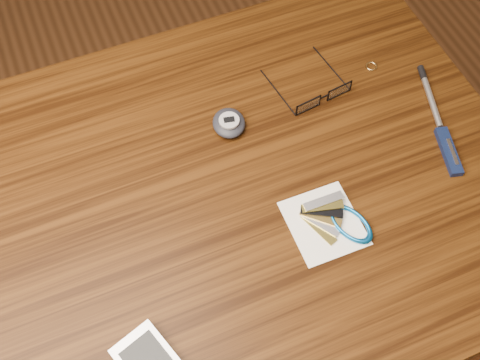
{
  "coord_description": "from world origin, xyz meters",
  "views": [
    {
      "loc": [
        -0.11,
        -0.42,
        1.53
      ],
      "look_at": [
        0.07,
        0.01,
        0.76
      ],
      "focal_mm": 45.0,
      "sensor_mm": 36.0,
      "label": 1
    }
  ],
  "objects_px": {
    "desk": "(204,231)",
    "eyeglasses": "(321,96)",
    "notepad_keys": "(336,222)",
    "silver_pen": "(428,91)",
    "pocket_knife": "(449,151)",
    "pedometer": "(229,123)"
  },
  "relations": [
    {
      "from": "pedometer",
      "to": "pocket_knife",
      "type": "height_order",
      "value": "pedometer"
    },
    {
      "from": "desk",
      "to": "eyeglasses",
      "type": "relative_size",
      "value": 7.99
    },
    {
      "from": "notepad_keys",
      "to": "desk",
      "type": "bearing_deg",
      "value": 146.89
    },
    {
      "from": "pocket_knife",
      "to": "notepad_keys",
      "type": "bearing_deg",
      "value": -169.15
    },
    {
      "from": "silver_pen",
      "to": "desk",
      "type": "bearing_deg",
      "value": -173.66
    },
    {
      "from": "pedometer",
      "to": "silver_pen",
      "type": "relative_size",
      "value": 0.56
    },
    {
      "from": "eyeglasses",
      "to": "desk",
      "type": "bearing_deg",
      "value": -157.79
    },
    {
      "from": "eyeglasses",
      "to": "notepad_keys",
      "type": "height_order",
      "value": "eyeglasses"
    },
    {
      "from": "desk",
      "to": "pocket_knife",
      "type": "relative_size",
      "value": 11.23
    },
    {
      "from": "eyeglasses",
      "to": "silver_pen",
      "type": "distance_m",
      "value": 0.18
    },
    {
      "from": "desk",
      "to": "eyeglasses",
      "type": "bearing_deg",
      "value": 22.21
    },
    {
      "from": "eyeglasses",
      "to": "notepad_keys",
      "type": "bearing_deg",
      "value": -111.03
    },
    {
      "from": "pedometer",
      "to": "silver_pen",
      "type": "xyz_separation_m",
      "value": [
        0.33,
        -0.06,
        -0.01
      ]
    },
    {
      "from": "notepad_keys",
      "to": "silver_pen",
      "type": "height_order",
      "value": "notepad_keys"
    },
    {
      "from": "pedometer",
      "to": "notepad_keys",
      "type": "distance_m",
      "value": 0.23
    },
    {
      "from": "pedometer",
      "to": "notepad_keys",
      "type": "bearing_deg",
      "value": -70.33
    },
    {
      "from": "pedometer",
      "to": "notepad_keys",
      "type": "height_order",
      "value": "pedometer"
    },
    {
      "from": "notepad_keys",
      "to": "pocket_knife",
      "type": "height_order",
      "value": "notepad_keys"
    },
    {
      "from": "desk",
      "to": "silver_pen",
      "type": "distance_m",
      "value": 0.44
    },
    {
      "from": "desk",
      "to": "pedometer",
      "type": "bearing_deg",
      "value": 50.61
    },
    {
      "from": "pedometer",
      "to": "silver_pen",
      "type": "bearing_deg",
      "value": -10.82
    },
    {
      "from": "desk",
      "to": "eyeglasses",
      "type": "height_order",
      "value": "eyeglasses"
    }
  ]
}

